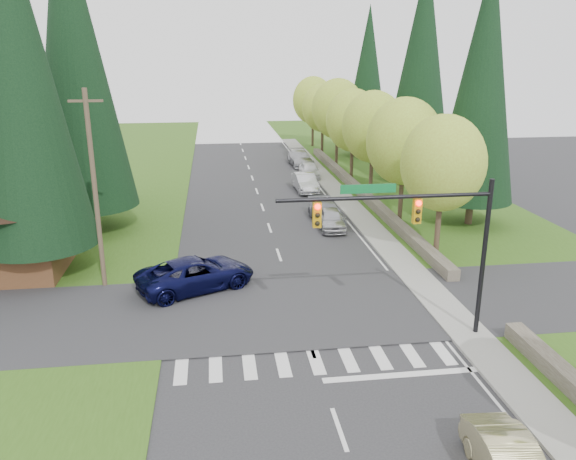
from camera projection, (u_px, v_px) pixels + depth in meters
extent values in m
plane|color=#28282B|center=(333.00, 410.00, 18.94)|extent=(120.00, 120.00, 0.00)
cube|color=#325516|center=(454.00, 224.00, 39.49)|extent=(14.00, 110.00, 0.06)
cube|color=#325516|center=(71.00, 240.00, 36.20)|extent=(14.00, 110.00, 0.06)
cube|color=#28282B|center=(298.00, 309.00, 26.51)|extent=(120.00, 8.00, 0.10)
cube|color=gray|center=(363.00, 219.00, 40.60)|extent=(1.80, 80.00, 0.13)
cube|color=gray|center=(351.00, 220.00, 40.49)|extent=(0.20, 80.00, 0.13)
cube|color=#4C4438|center=(358.00, 189.00, 48.29)|extent=(0.70, 40.00, 0.70)
cylinder|color=black|center=(483.00, 260.00, 23.09)|extent=(0.20, 0.20, 6.80)
cylinder|color=black|center=(386.00, 197.00, 21.70)|extent=(8.60, 0.16, 0.16)
cube|color=#0C662D|center=(368.00, 189.00, 21.56)|extent=(2.20, 0.04, 0.35)
cube|color=#BF8C0C|center=(417.00, 211.00, 22.05)|extent=(0.32, 0.24, 1.00)
sphere|color=#FF0C05|center=(419.00, 203.00, 21.81)|extent=(0.22, 0.22, 0.22)
cube|color=#BF8C0C|center=(317.00, 215.00, 21.54)|extent=(0.32, 0.24, 1.00)
sphere|color=#FF0C05|center=(318.00, 207.00, 21.31)|extent=(0.22, 0.22, 0.22)
cube|color=#4C2D19|center=(8.00, 243.00, 30.74)|extent=(6.00, 6.00, 3.20)
cube|color=black|center=(3.00, 209.00, 30.16)|extent=(6.60, 6.60, 0.70)
cone|color=black|center=(0.00, 190.00, 29.84)|extent=(8.40, 8.40, 1.60)
cylinder|color=#473828|center=(95.00, 192.00, 27.58)|extent=(0.24, 0.24, 10.00)
cube|color=#473828|center=(86.00, 101.00, 26.26)|extent=(1.60, 0.10, 0.12)
cylinder|color=#38281C|center=(439.00, 218.00, 32.63)|extent=(0.32, 0.32, 4.76)
ellipsoid|color=olive|center=(443.00, 163.00, 31.66)|extent=(4.80, 4.80, 5.52)
cylinder|color=#38281C|center=(401.00, 189.00, 39.24)|extent=(0.32, 0.32, 4.93)
ellipsoid|color=olive|center=(404.00, 141.00, 38.23)|extent=(5.20, 5.20, 5.98)
cylinder|color=#38281C|center=(371.00, 169.00, 45.81)|extent=(0.32, 0.32, 5.04)
ellipsoid|color=olive|center=(373.00, 127.00, 44.79)|extent=(5.00, 5.00, 5.75)
cylinder|color=#38281C|center=(352.00, 156.00, 52.48)|extent=(0.32, 0.32, 4.82)
ellipsoid|color=olive|center=(353.00, 120.00, 51.50)|extent=(5.00, 5.00, 5.75)
cylinder|color=#38281C|center=(337.00, 143.00, 59.06)|extent=(0.32, 0.32, 5.15)
ellipsoid|color=olive|center=(338.00, 109.00, 58.01)|extent=(5.40, 5.40, 6.21)
cylinder|color=#38281C|center=(322.00, 136.00, 65.72)|extent=(0.32, 0.32, 4.70)
ellipsoid|color=olive|center=(323.00, 108.00, 64.76)|extent=(4.80, 4.80, 5.52)
cylinder|color=#38281C|center=(313.00, 127.00, 72.31)|extent=(0.32, 0.32, 4.98)
ellipsoid|color=olive|center=(313.00, 100.00, 71.29)|extent=(5.20, 5.20, 5.98)
cylinder|color=#38281C|center=(43.00, 258.00, 30.23)|extent=(0.50, 0.50, 2.00)
cone|color=black|center=(17.00, 69.00, 27.29)|extent=(6.12, 6.12, 18.00)
cylinder|color=#38281C|center=(9.00, 237.00, 33.63)|extent=(0.50, 0.50, 2.00)
cylinder|color=#38281C|center=(92.00, 216.00, 37.92)|extent=(0.50, 0.50, 2.00)
cone|color=black|center=(74.00, 57.00, 34.83)|extent=(6.46, 6.46, 19.00)
cylinder|color=#38281C|center=(80.00, 196.00, 43.34)|extent=(0.50, 0.50, 2.00)
cone|color=black|center=(66.00, 71.00, 40.55)|extent=(5.78, 5.78, 17.00)
cylinder|color=#38281C|center=(469.00, 211.00, 39.33)|extent=(0.50, 0.50, 2.00)
cone|color=black|center=(482.00, 81.00, 36.69)|extent=(5.44, 5.44, 16.00)
cylinder|color=#38281C|center=(414.00, 171.00, 52.69)|extent=(0.50, 0.50, 2.00)
cone|color=black|center=(422.00, 62.00, 49.75)|extent=(6.12, 6.12, 18.00)
cylinder|color=#38281C|center=(365.00, 148.00, 65.80)|extent=(0.50, 0.50, 2.00)
cone|color=black|center=(368.00, 74.00, 63.31)|extent=(5.10, 5.10, 15.00)
imported|color=#0A0C34|center=(196.00, 274.00, 28.49)|extent=(6.59, 5.01, 1.66)
imported|color=#B0B1B6|center=(331.00, 219.00, 38.44)|extent=(1.91, 4.22, 1.41)
imported|color=gray|center=(326.00, 212.00, 40.06)|extent=(2.20, 4.93, 1.41)
imported|color=#BABBBF|center=(305.00, 182.00, 48.94)|extent=(1.84, 4.82, 1.57)
imported|color=silver|center=(309.00, 170.00, 54.31)|extent=(1.83, 4.31, 1.45)
imported|color=#A9A9AE|center=(300.00, 158.00, 60.18)|extent=(2.47, 5.52, 1.57)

